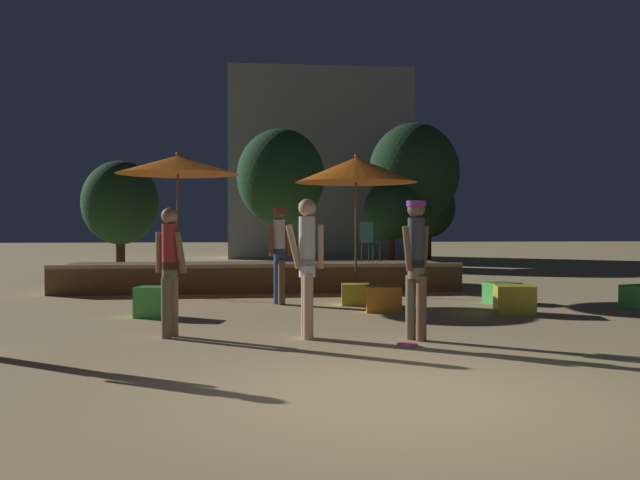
% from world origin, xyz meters
% --- Properties ---
extents(ground_plane, '(120.00, 120.00, 0.00)m').
position_xyz_m(ground_plane, '(0.00, 0.00, 0.00)').
color(ground_plane, tan).
extents(wooden_deck, '(8.87, 2.89, 0.64)m').
position_xyz_m(wooden_deck, '(-0.92, 10.79, 0.28)').
color(wooden_deck, brown).
rests_on(wooden_deck, ground).
extents(patio_umbrella_0, '(2.48, 2.48, 2.96)m').
position_xyz_m(patio_umbrella_0, '(-2.60, 8.89, 2.68)').
color(patio_umbrella_0, brown).
rests_on(patio_umbrella_0, ground).
extents(patio_umbrella_1, '(2.60, 2.60, 2.98)m').
position_xyz_m(patio_umbrella_1, '(1.10, 9.10, 2.63)').
color(patio_umbrella_1, brown).
rests_on(patio_umbrella_1, ground).
extents(cube_seat_0, '(0.55, 0.55, 0.48)m').
position_xyz_m(cube_seat_0, '(-2.74, 5.65, 0.24)').
color(cube_seat_0, '#4CC651').
rests_on(cube_seat_0, ground).
extents(cube_seat_1, '(0.66, 0.66, 0.38)m').
position_xyz_m(cube_seat_1, '(3.53, 7.02, 0.19)').
color(cube_seat_1, '#4CC651').
rests_on(cube_seat_1, ground).
extents(cube_seat_2, '(0.57, 0.57, 0.38)m').
position_xyz_m(cube_seat_2, '(0.75, 7.05, 0.19)').
color(cube_seat_2, yellow).
rests_on(cube_seat_2, ground).
extents(cube_seat_3, '(0.65, 0.65, 0.43)m').
position_xyz_m(cube_seat_3, '(1.05, 5.99, 0.21)').
color(cube_seat_3, orange).
rests_on(cube_seat_3, ground).
extents(cube_seat_5, '(0.74, 0.74, 0.47)m').
position_xyz_m(cube_seat_5, '(3.13, 5.42, 0.23)').
color(cube_seat_5, yellow).
rests_on(cube_seat_5, ground).
extents(person_0, '(0.44, 0.36, 1.77)m').
position_xyz_m(person_0, '(0.84, 2.92, 1.00)').
color(person_0, brown).
rests_on(person_0, ground).
extents(person_1, '(0.44, 0.29, 1.68)m').
position_xyz_m(person_1, '(-2.26, 3.51, 0.90)').
color(person_1, '#997051').
rests_on(person_1, ground).
extents(person_2, '(0.45, 0.29, 1.79)m').
position_xyz_m(person_2, '(-0.63, 7.24, 1.02)').
color(person_2, brown).
rests_on(person_2, ground).
extents(person_4, '(0.50, 0.30, 1.79)m').
position_xyz_m(person_4, '(-0.50, 3.23, 0.99)').
color(person_4, tan).
rests_on(person_4, ground).
extents(bistro_chair_0, '(0.48, 0.48, 0.90)m').
position_xyz_m(bistro_chair_0, '(-0.26, 11.44, 1.18)').
color(bistro_chair_0, '#47474C').
rests_on(bistro_chair_0, wooden_deck).
extents(bistro_chair_1, '(0.48, 0.48, 0.90)m').
position_xyz_m(bistro_chair_1, '(1.52, 9.88, 1.18)').
color(bistro_chair_1, '#1E4C47').
rests_on(bistro_chair_1, wooden_deck).
extents(frisbee_disc, '(0.26, 0.26, 0.03)m').
position_xyz_m(frisbee_disc, '(0.63, 2.47, 0.02)').
color(frisbee_disc, '#E54C99').
rests_on(frisbee_disc, ground).
extents(background_tree_0, '(3.27, 3.27, 5.10)m').
position_xyz_m(background_tree_0, '(0.19, 20.82, 3.29)').
color(background_tree_0, '#3D2B1C').
rests_on(background_tree_0, ground).
extents(background_tree_1, '(3.25, 3.25, 5.18)m').
position_xyz_m(background_tree_1, '(4.92, 19.34, 3.38)').
color(background_tree_1, '#3D2B1C').
rests_on(background_tree_1, ground).
extents(background_tree_2, '(1.86, 1.86, 3.02)m').
position_xyz_m(background_tree_2, '(3.84, 18.26, 1.98)').
color(background_tree_2, '#3D2B1C').
rests_on(background_tree_2, ground).
extents(background_tree_3, '(2.11, 2.11, 3.35)m').
position_xyz_m(background_tree_3, '(5.95, 21.22, 2.17)').
color(background_tree_3, '#3D2B1C').
rests_on(background_tree_3, ground).
extents(background_tree_4, '(2.33, 2.33, 3.45)m').
position_xyz_m(background_tree_4, '(-4.97, 16.50, 2.16)').
color(background_tree_4, '#3D2B1C').
rests_on(background_tree_4, ground).
extents(distant_building, '(8.35, 3.28, 8.59)m').
position_xyz_m(distant_building, '(2.33, 27.20, 4.29)').
color(distant_building, gray).
rests_on(distant_building, ground).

